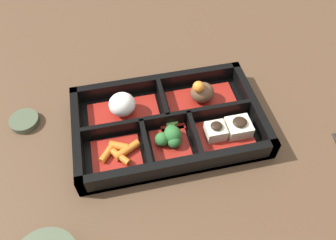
{
  "coord_description": "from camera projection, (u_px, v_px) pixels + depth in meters",
  "views": [
    {
      "loc": [
        -0.08,
        -0.35,
        0.48
      ],
      "look_at": [
        0.0,
        0.0,
        0.03
      ],
      "focal_mm": 35.0,
      "sensor_mm": 36.0,
      "label": 1
    }
  ],
  "objects": [
    {
      "name": "ground_plane",
      "position": [
        168.0,
        128.0,
        0.6
      ],
      "size": [
        3.0,
        3.0,
        0.0
      ],
      "primitive_type": "plane",
      "color": "#4C3523"
    },
    {
      "name": "bento_base",
      "position": [
        168.0,
        127.0,
        0.6
      ],
      "size": [
        0.33,
        0.2,
        0.01
      ],
      "color": "black",
      "rests_on": "ground_plane"
    },
    {
      "name": "bowl_pickles",
      "position": [
        172.0,
        122.0,
        0.59
      ],
      "size": [
        0.04,
        0.03,
        0.01
      ],
      "color": "maroon",
      "rests_on": "bento_base"
    },
    {
      "name": "bowl_greens",
      "position": [
        170.0,
        138.0,
        0.56
      ],
      "size": [
        0.06,
        0.07,
        0.04
      ],
      "color": "maroon",
      "rests_on": "bento_base"
    },
    {
      "name": "bowl_stew",
      "position": [
        202.0,
        95.0,
        0.61
      ],
      "size": [
        0.13,
        0.07,
        0.06
      ],
      "color": "maroon",
      "rests_on": "bento_base"
    },
    {
      "name": "sauce_dish",
      "position": [
        24.0,
        121.0,
        0.6
      ],
      "size": [
        0.05,
        0.05,
        0.01
      ],
      "color": "#424C38",
      "rests_on": "ground_plane"
    },
    {
      "name": "bowl_rice",
      "position": [
        123.0,
        107.0,
        0.59
      ],
      "size": [
        0.13,
        0.07,
        0.05
      ],
      "color": "maroon",
      "rests_on": "bento_base"
    },
    {
      "name": "bento_rim",
      "position": [
        168.0,
        122.0,
        0.58
      ],
      "size": [
        0.33,
        0.2,
        0.04
      ],
      "color": "black",
      "rests_on": "ground_plane"
    },
    {
      "name": "bowl_tofu",
      "position": [
        228.0,
        130.0,
        0.57
      ],
      "size": [
        0.09,
        0.07,
        0.04
      ],
      "color": "maroon",
      "rests_on": "bento_base"
    },
    {
      "name": "bowl_carrots",
      "position": [
        118.0,
        153.0,
        0.55
      ],
      "size": [
        0.08,
        0.07,
        0.02
      ],
      "color": "maroon",
      "rests_on": "bento_base"
    }
  ]
}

